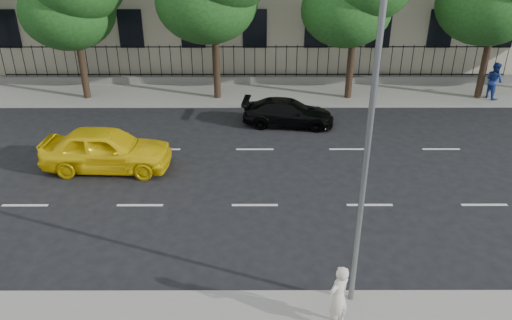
{
  "coord_description": "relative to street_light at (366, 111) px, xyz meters",
  "views": [
    {
      "loc": [
        0.01,
        -12.26,
        9.23
      ],
      "look_at": [
        0.04,
        3.0,
        1.51
      ],
      "focal_mm": 35.0,
      "sensor_mm": 36.0,
      "label": 1
    }
  ],
  "objects": [
    {
      "name": "black_sedan",
      "position": [
        -0.93,
        11.48,
        -4.53
      ],
      "size": [
        4.46,
        2.24,
        1.24
      ],
      "primitive_type": "imported",
      "rotation": [
        0.0,
        0.0,
        1.45
      ],
      "color": "black",
      "rests_on": "ground"
    },
    {
      "name": "woman_near",
      "position": [
        -0.52,
        -1.43,
        -4.13
      ],
      "size": [
        0.75,
        0.72,
        1.73
      ],
      "primitive_type": "imported",
      "rotation": [
        0.0,
        0.0,
        3.82
      ],
      "color": "beige",
      "rests_on": "near_sidewalk"
    },
    {
      "name": "yellow_taxi",
      "position": [
        -8.28,
        7.03,
        -4.3
      ],
      "size": [
        5.08,
        2.22,
        1.7
      ],
      "primitive_type": "imported",
      "rotation": [
        0.0,
        0.0,
        1.53
      ],
      "color": "yellow",
      "rests_on": "ground"
    },
    {
      "name": "iron_fence",
      "position": [
        -2.5,
        17.47,
        -4.5
      ],
      "size": [
        30.0,
        0.5,
        2.2
      ],
      "color": "slate",
      "rests_on": "far_sidewalk"
    },
    {
      "name": "lane_markings",
      "position": [
        -2.5,
        6.52,
        -5.14
      ],
      "size": [
        49.6,
        4.62,
        0.01
      ],
      "primitive_type": null,
      "color": "silver",
      "rests_on": "ground"
    },
    {
      "name": "pedestrian_far",
      "position": [
        10.13,
        14.82,
        -4.03
      ],
      "size": [
        0.99,
        1.12,
        1.94
      ],
      "primitive_type": "imported",
      "rotation": [
        0.0,
        0.0,
        1.88
      ],
      "color": "navy",
      "rests_on": "far_sidewalk"
    },
    {
      "name": "far_sidewalk",
      "position": [
        -2.5,
        15.77,
        -5.07
      ],
      "size": [
        60.0,
        4.0,
        0.15
      ],
      "primitive_type": "cube",
      "color": "gray",
      "rests_on": "ground"
    },
    {
      "name": "ground",
      "position": [
        -2.5,
        1.77,
        -5.15
      ],
      "size": [
        120.0,
        120.0,
        0.0
      ],
      "primitive_type": "plane",
      "color": "black",
      "rests_on": "ground"
    },
    {
      "name": "street_light",
      "position": [
        0.0,
        0.0,
        0.0
      ],
      "size": [
        0.25,
        3.32,
        8.05
      ],
      "color": "slate",
      "rests_on": "near_sidewalk"
    }
  ]
}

